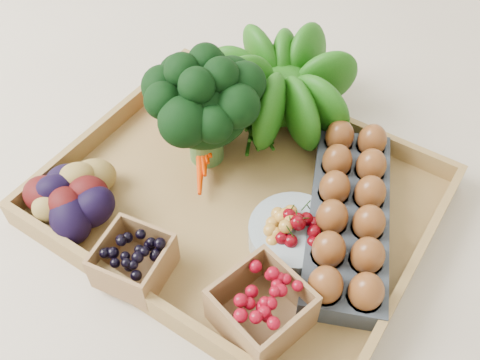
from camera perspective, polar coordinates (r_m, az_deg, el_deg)
The scene contains 10 objects.
ground at distance 0.84m, azimuth 0.00°, elevation -2.64°, with size 4.00×4.00×0.00m, color beige.
tray at distance 0.83m, azimuth 0.00°, elevation -2.33°, with size 0.55×0.45×0.01m, color #A07C43.
carrots at distance 0.90m, azimuth -4.15°, elevation 5.70°, with size 0.20×0.14×0.05m, color #EB3500, non-canonical shape.
lettuce at distance 0.90m, azimuth 4.52°, elevation 10.77°, with size 0.17×0.17×0.17m, color #144D0C.
broccoli at distance 0.84m, azimuth -3.76°, elevation 5.92°, with size 0.18×0.18×0.14m, color black, non-canonical shape.
cherry_bowl at distance 0.77m, azimuth 5.76°, elevation -5.84°, with size 0.13×0.13×0.03m, color #8C9EA5.
egg_carton at distance 0.80m, azimuth 11.42°, elevation -4.04°, with size 0.11×0.32×0.04m, color #3B414B.
potatoes at distance 0.82m, azimuth -17.57°, elevation -1.00°, with size 0.16×0.16×0.09m, color #380809, non-canonical shape.
punnet_blackberry at distance 0.74m, azimuth -11.28°, elevation -8.43°, with size 0.09×0.09×0.06m, color black.
punnet_raspberry at distance 0.69m, azimuth 2.28°, elevation -13.44°, with size 0.10×0.10×0.07m, color maroon.
Camera 1 is at (0.28, -0.43, 0.67)m, focal length 40.00 mm.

